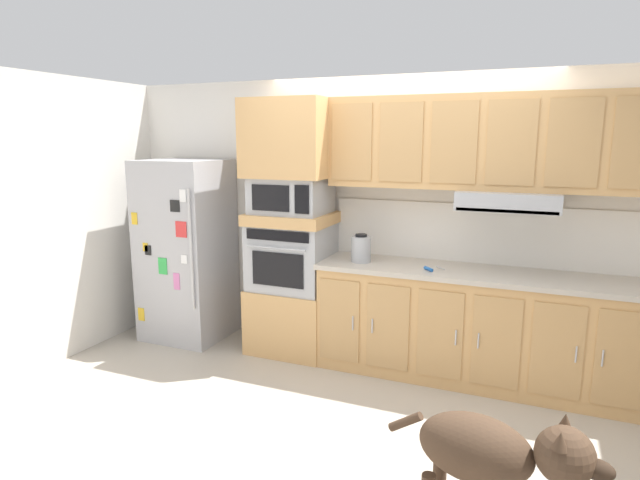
{
  "coord_description": "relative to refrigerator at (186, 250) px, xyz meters",
  "views": [
    {
      "loc": [
        1.11,
        -3.52,
        1.97
      ],
      "look_at": [
        -0.44,
        0.22,
        1.18
      ],
      "focal_mm": 29.68,
      "sensor_mm": 36.0,
      "label": 1
    }
  ],
  "objects": [
    {
      "name": "lower_cabinet_run",
      "position": [
        2.95,
        0.07,
        -0.44
      ],
      "size": [
        2.93,
        0.63,
        0.88
      ],
      "color": "tan",
      "rests_on": "ground"
    },
    {
      "name": "appliance_mid_shelf",
      "position": [
        1.12,
        0.07,
        0.37
      ],
      "size": [
        0.74,
        0.62,
        0.1
      ],
      "primitive_type": "cube",
      "color": "tan",
      "rests_on": "built_in_oven"
    },
    {
      "name": "microwave",
      "position": [
        1.12,
        0.07,
        0.58
      ],
      "size": [
        0.64,
        0.54,
        0.32
      ],
      "color": "#A8AAAF",
      "rests_on": "appliance_mid_shelf"
    },
    {
      "name": "dog",
      "position": [
        3.07,
        -1.8,
        -0.38
      ],
      "size": [
        1.04,
        0.4,
        0.74
      ],
      "rotation": [
        0.0,
        0.0,
        -0.14
      ],
      "color": "#473323",
      "rests_on": "ground"
    },
    {
      "name": "screwdriver",
      "position": [
        2.41,
        -0.06,
        0.05
      ],
      "size": [
        0.17,
        0.17,
        0.03
      ],
      "color": "blue",
      "rests_on": "countertop_slab"
    },
    {
      "name": "built_in_oven",
      "position": [
        1.12,
        0.07,
        0.02
      ],
      "size": [
        0.7,
        0.62,
        0.6
      ],
      "color": "#A8AAAF",
      "rests_on": "oven_base_cabinet"
    },
    {
      "name": "ground_plane",
      "position": [
        2.06,
        -0.68,
        -0.88
      ],
      "size": [
        9.6,
        9.6,
        0.0
      ],
      "primitive_type": "plane",
      "color": "#B2A899"
    },
    {
      "name": "oven_base_cabinet",
      "position": [
        1.12,
        0.07,
        -0.58
      ],
      "size": [
        0.74,
        0.62,
        0.6
      ],
      "primitive_type": "cube",
      "color": "tan",
      "rests_on": "ground"
    },
    {
      "name": "appliance_upper_cabinet",
      "position": [
        1.12,
        0.07,
        1.08
      ],
      "size": [
        0.74,
        0.62,
        0.68
      ],
      "primitive_type": "cube",
      "color": "tan",
      "rests_on": "microwave"
    },
    {
      "name": "refrigerator",
      "position": [
        0.0,
        0.0,
        0.0
      ],
      "size": [
        0.76,
        0.73,
        1.76
      ],
      "color": "#ADADB2",
      "rests_on": "ground"
    },
    {
      "name": "back_kitchen_wall",
      "position": [
        2.06,
        0.43,
        0.37
      ],
      "size": [
        6.2,
        0.12,
        2.5
      ],
      "primitive_type": "cube",
      "color": "silver",
      "rests_on": "ground"
    },
    {
      "name": "backsplash_panel",
      "position": [
        2.95,
        0.36,
        0.29
      ],
      "size": [
        2.97,
        0.02,
        0.5
      ],
      "primitive_type": "cube",
      "color": "white",
      "rests_on": "countertop_slab"
    },
    {
      "name": "upper_cabinet_with_hood",
      "position": [
        2.96,
        0.19,
        1.02
      ],
      "size": [
        2.93,
        0.48,
        0.88
      ],
      "color": "tan",
      "rests_on": "backsplash_panel"
    },
    {
      "name": "countertop_slab",
      "position": [
        2.95,
        0.07,
        0.02
      ],
      "size": [
        2.97,
        0.64,
        0.04
      ],
      "primitive_type": "cube",
      "color": "#BCB2A3",
      "rests_on": "lower_cabinet_run"
    },
    {
      "name": "side_panel_left",
      "position": [
        -0.74,
        -0.68,
        0.37
      ],
      "size": [
        0.12,
        7.1,
        2.5
      ],
      "primitive_type": "cube",
      "color": "silver",
      "rests_on": "ground"
    },
    {
      "name": "electric_kettle",
      "position": [
        1.8,
        0.02,
        0.15
      ],
      "size": [
        0.17,
        0.17,
        0.24
      ],
      "color": "#A8AAAF",
      "rests_on": "countertop_slab"
    }
  ]
}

